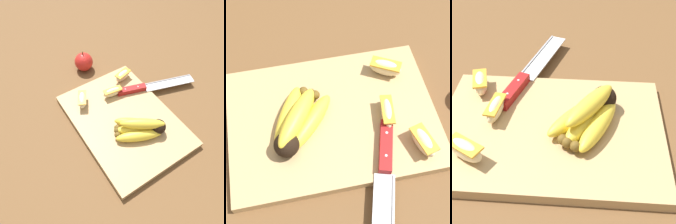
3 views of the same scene
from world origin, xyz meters
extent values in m
plane|color=brown|center=(0.00, 0.00, 0.00)|extent=(6.00, 6.00, 0.00)
cube|color=tan|center=(0.01, -0.01, 0.01)|extent=(0.39, 0.29, 0.02)
sphere|color=black|center=(0.10, 0.04, 0.05)|extent=(0.05, 0.05, 0.05)
ellipsoid|color=yellow|center=(0.05, 0.00, 0.04)|extent=(0.11, 0.12, 0.03)
sphere|color=brown|center=(0.03, -0.06, 0.04)|extent=(0.02, 0.02, 0.02)
ellipsoid|color=yellow|center=(0.07, -0.01, 0.04)|extent=(0.10, 0.13, 0.03)
sphere|color=brown|center=(0.04, -0.06, 0.04)|extent=(0.02, 0.02, 0.02)
ellipsoid|color=yellow|center=(0.09, -0.02, 0.04)|extent=(0.08, 0.14, 0.03)
sphere|color=brown|center=(0.05, -0.07, 0.04)|extent=(0.02, 0.02, 0.02)
ellipsoid|color=yellow|center=(0.07, 0.00, 0.06)|extent=(0.10, 0.13, 0.03)
cube|color=silver|center=(-0.03, 0.20, 0.02)|extent=(0.09, 0.18, 0.00)
cube|color=#99999E|center=(-0.05, 0.21, 0.02)|extent=(0.06, 0.17, 0.00)
cube|color=maroon|center=(-0.07, 0.07, 0.03)|extent=(0.05, 0.10, 0.02)
cylinder|color=#B2B2B7|center=(-0.08, 0.05, 0.04)|extent=(0.01, 0.01, 0.00)
cylinder|color=#B2B2B7|center=(-0.07, 0.09, 0.04)|extent=(0.01, 0.01, 0.00)
ellipsoid|color=beige|center=(-0.12, -0.09, 0.04)|extent=(0.07, 0.05, 0.04)
cube|color=gold|center=(-0.12, -0.09, 0.05)|extent=(0.07, 0.05, 0.00)
ellipsoid|color=beige|center=(-0.09, 0.01, 0.04)|extent=(0.03, 0.07, 0.03)
cube|color=gold|center=(-0.09, 0.01, 0.05)|extent=(0.03, 0.06, 0.00)
ellipsoid|color=beige|center=(-0.14, 0.08, 0.04)|extent=(0.04, 0.07, 0.03)
cube|color=gold|center=(-0.14, 0.08, 0.05)|extent=(0.04, 0.06, 0.00)
camera|label=1|loc=(0.33, -0.27, 0.60)|focal=36.34mm
camera|label=2|loc=(0.06, 0.32, 0.59)|focal=56.07mm
camera|label=3|loc=(0.06, -0.44, 0.44)|focal=55.53mm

